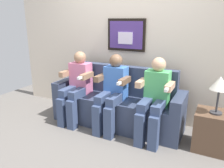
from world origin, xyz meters
The scene contains 8 objects.
ground_plane centered at (0.00, 0.00, 0.00)m, with size 5.72×5.72×0.00m, color #66605B.
back_wall_assembly centered at (0.00, 0.76, 1.30)m, with size 4.40×0.10×2.60m.
couch centered at (0.00, 0.33, 0.31)m, with size 2.00×0.58×0.90m.
person_on_left centered at (-0.62, 0.16, 0.61)m, with size 0.46×0.56×1.11m.
person_in_middle centered at (0.00, 0.16, 0.61)m, with size 0.46×0.56×1.11m.
person_on_right centered at (0.62, 0.16, 0.61)m, with size 0.46×0.56×1.11m.
side_table_right centered at (1.35, 0.22, 0.25)m, with size 0.40×0.40×0.50m.
table_lamp centered at (1.37, 0.19, 0.86)m, with size 0.22×0.22×0.46m.
Camera 1 is at (1.36, -2.56, 1.59)m, focal length 35.58 mm.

